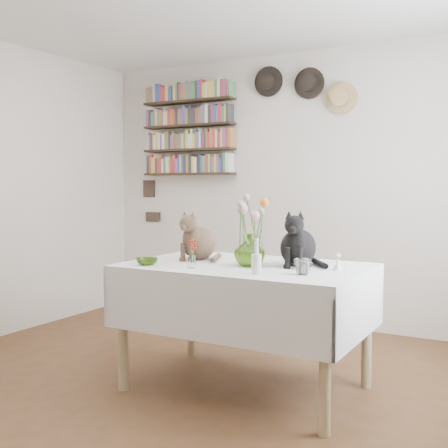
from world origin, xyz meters
The scene contains 14 objects.
room centered at (0.00, 0.00, 1.25)m, with size 4.08×4.58×2.58m.
dining_table centered at (0.39, 0.48, 0.60)m, with size 1.49×0.97×0.79m.
tabby_cat centered at (0.01, 0.54, 0.96)m, with size 0.22×0.28×0.33m, color brown, non-canonical shape.
black_cat centered at (0.69, 0.59, 0.97)m, with size 0.23×0.30×0.35m, color black, non-canonical shape.
flower_vase centered at (0.44, 0.43, 0.89)m, with size 0.19×0.19×0.20m, color #82B333.
green_bowl centered at (-0.14, 0.17, 0.81)m, with size 0.14×0.14×0.04m, color #82B333.
drinking_glass centered at (0.84, 0.28, 0.84)m, with size 0.10×0.10×0.09m, color white.
candlestick centered at (0.61, 0.17, 0.86)m, with size 0.06×0.06×0.20m.
berry_jar centered at (0.17, 0.19, 0.88)m, with size 0.05×0.05×0.19m.
porcelain_figurine centered at (0.96, 0.53, 0.84)m, with size 0.05×0.05×0.10m.
flower_bouquet centered at (0.44, 0.44, 1.13)m, with size 0.17×0.13×0.39m.
bookshelf_unit centered at (-1.10, 2.16, 1.84)m, with size 1.00×0.16×0.91m.
wall_hats centered at (0.12, 2.19, 2.17)m, with size 0.98×0.09×0.48m.
wall_art_plaques centered at (-1.63, 2.23, 1.12)m, with size 0.21×0.02×0.44m.
Camera 1 is at (1.95, -2.63, 1.29)m, focal length 45.00 mm.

